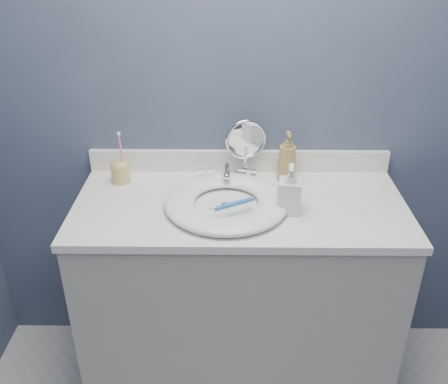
{
  "coord_description": "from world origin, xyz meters",
  "views": [
    {
      "loc": [
        -0.04,
        -0.62,
        1.8
      ],
      "look_at": [
        -0.06,
        0.94,
        0.94
      ],
      "focal_mm": 40.0,
      "sensor_mm": 36.0,
      "label": 1
    }
  ],
  "objects_px": {
    "soap_bottle_amber": "(287,157)",
    "soap_bottle_clear": "(290,189)",
    "toothbrush_holder": "(120,171)",
    "makeup_mirror": "(246,146)"
  },
  "relations": [
    {
      "from": "soap_bottle_clear",
      "to": "toothbrush_holder",
      "type": "relative_size",
      "value": 0.86
    },
    {
      "from": "soap_bottle_amber",
      "to": "soap_bottle_clear",
      "type": "height_order",
      "value": "soap_bottle_amber"
    },
    {
      "from": "makeup_mirror",
      "to": "soap_bottle_clear",
      "type": "height_order",
      "value": "makeup_mirror"
    },
    {
      "from": "soap_bottle_clear",
      "to": "toothbrush_holder",
      "type": "bearing_deg",
      "value": 170.26
    },
    {
      "from": "soap_bottle_clear",
      "to": "toothbrush_holder",
      "type": "distance_m",
      "value": 0.68
    },
    {
      "from": "soap_bottle_amber",
      "to": "toothbrush_holder",
      "type": "height_order",
      "value": "toothbrush_holder"
    },
    {
      "from": "makeup_mirror",
      "to": "toothbrush_holder",
      "type": "distance_m",
      "value": 0.5
    },
    {
      "from": "soap_bottle_amber",
      "to": "soap_bottle_clear",
      "type": "xyz_separation_m",
      "value": [
        -0.01,
        -0.24,
        -0.01
      ]
    },
    {
      "from": "toothbrush_holder",
      "to": "soap_bottle_clear",
      "type": "bearing_deg",
      "value": -18.88
    },
    {
      "from": "makeup_mirror",
      "to": "soap_bottle_amber",
      "type": "xyz_separation_m",
      "value": [
        0.16,
        -0.03,
        -0.03
      ]
    }
  ]
}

